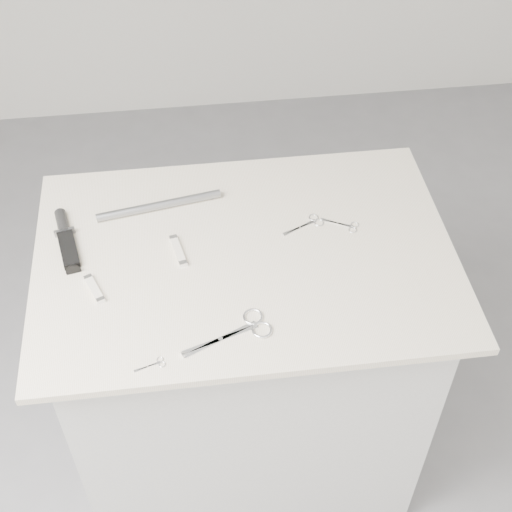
{
  "coord_description": "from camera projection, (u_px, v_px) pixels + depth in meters",
  "views": [
    {
      "loc": [
        -0.12,
        -1.18,
        2.13
      ],
      "look_at": [
        0.02,
        -0.01,
        0.92
      ],
      "focal_mm": 50.0,
      "sensor_mm": 36.0,
      "label": 1
    }
  ],
  "objects": [
    {
      "name": "display_board",
      "position": [
        245.0,
        256.0,
        1.7
      ],
      "size": [
        1.0,
        0.7,
        0.02
      ],
      "primitive_type": "cube",
      "color": "beige",
      "rests_on": "plinth"
    },
    {
      "name": "sheathed_knife",
      "position": [
        66.0,
        237.0,
        1.72
      ],
      "size": [
        0.07,
        0.2,
        0.03
      ],
      "rotation": [
        0.0,
        0.0,
        1.78
      ],
      "color": "black",
      "rests_on": "display_board"
    },
    {
      "name": "tiny_scissors",
      "position": [
        154.0,
        365.0,
        1.47
      ],
      "size": [
        0.07,
        0.04,
        0.0
      ],
      "rotation": [
        0.0,
        0.0,
        0.3
      ],
      "color": "white",
      "rests_on": "display_board"
    },
    {
      "name": "ground",
      "position": [
        248.0,
        448.0,
        2.36
      ],
      "size": [
        4.0,
        4.0,
        0.01
      ],
      "primitive_type": "cube",
      "color": "gray",
      "rests_on": "ground"
    },
    {
      "name": "pocket_knife_a",
      "position": [
        178.0,
        251.0,
        1.69
      ],
      "size": [
        0.04,
        0.1,
        0.01
      ],
      "rotation": [
        0.0,
        0.0,
        1.78
      ],
      "color": "silver",
      "rests_on": "display_board"
    },
    {
      "name": "embroidery_scissors_b",
      "position": [
        346.0,
        225.0,
        1.76
      ],
      "size": [
        0.09,
        0.06,
        0.0
      ],
      "rotation": [
        0.0,
        0.0,
        -0.48
      ],
      "color": "white",
      "rests_on": "display_board"
    },
    {
      "name": "pocket_knife_b",
      "position": [
        94.0,
        289.0,
        1.61
      ],
      "size": [
        0.05,
        0.09,
        0.01
      ],
      "rotation": [
        0.0,
        0.0,
        1.97
      ],
      "color": "silver",
      "rests_on": "display_board"
    },
    {
      "name": "plinth",
      "position": [
        247.0,
        368.0,
        2.03
      ],
      "size": [
        0.9,
        0.6,
        0.9
      ],
      "primitive_type": "cube",
      "color": "beige",
      "rests_on": "ground"
    },
    {
      "name": "embroidery_scissors_a",
      "position": [
        309.0,
        224.0,
        1.76
      ],
      "size": [
        0.11,
        0.07,
        0.0
      ],
      "rotation": [
        0.0,
        0.0,
        0.43
      ],
      "color": "white",
      "rests_on": "display_board"
    },
    {
      "name": "large_shears",
      "position": [
        244.0,
        329.0,
        1.53
      ],
      "size": [
        0.2,
        0.12,
        0.01
      ],
      "rotation": [
        0.0,
        0.0,
        0.37
      ],
      "color": "white",
      "rests_on": "display_board"
    },
    {
      "name": "metal_rail",
      "position": [
        159.0,
        205.0,
        1.8
      ],
      "size": [
        0.32,
        0.08,
        0.02
      ],
      "primitive_type": "cylinder",
      "rotation": [
        0.0,
        1.57,
        0.18
      ],
      "color": "gray",
      "rests_on": "display_board"
    }
  ]
}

